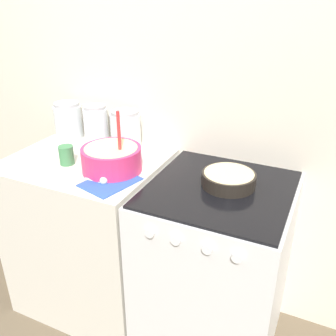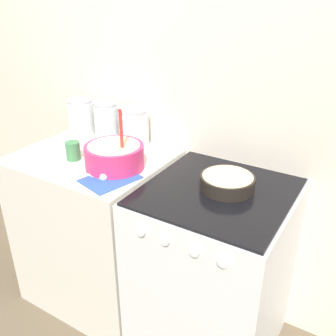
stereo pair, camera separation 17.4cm
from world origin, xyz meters
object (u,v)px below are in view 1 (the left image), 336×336
stove (214,269)px  mixing_bowl (112,158)px  storage_jar_left (69,122)px  baking_pan (229,179)px  tin_can (66,155)px  storage_jar_right (126,132)px  storage_jar_middle (96,127)px

stove → mixing_bowl: size_ratio=3.04×
storage_jar_left → stove: bearing=-12.8°
stove → baking_pan: (0.03, 0.03, 0.50)m
baking_pan → tin_can: 0.82m
baking_pan → tin_can: size_ratio=2.52×
stove → mixing_bowl: mixing_bowl is taller
storage_jar_left → storage_jar_right: 0.39m
storage_jar_middle → storage_jar_right: 0.20m
storage_jar_left → storage_jar_middle: bearing=-0.0°
storage_jar_middle → storage_jar_right: (0.20, 0.00, -0.00)m
storage_jar_left → tin_can: bearing=-53.6°
storage_jar_left → storage_jar_right: bearing=-0.0°
mixing_bowl → baking_pan: (0.56, 0.09, -0.03)m
mixing_bowl → storage_jar_middle: bearing=135.0°
mixing_bowl → tin_can: bearing=-172.7°
baking_pan → storage_jar_left: (-1.04, 0.19, 0.05)m
stove → mixing_bowl: bearing=-174.1°
tin_can → stove: bearing=6.4°
stove → baking_pan: 0.50m
mixing_bowl → storage_jar_right: (-0.09, 0.28, 0.02)m
storage_jar_right → storage_jar_middle: bearing=180.0°
mixing_bowl → tin_can: (-0.25, -0.03, -0.02)m
storage_jar_left → tin_can: 0.40m
mixing_bowl → stove: bearing=5.9°
storage_jar_left → storage_jar_middle: size_ratio=0.96×
stove → storage_jar_middle: bearing=164.3°
mixing_bowl → storage_jar_middle: size_ratio=1.42×
mixing_bowl → baking_pan: size_ratio=1.27×
storage_jar_right → tin_can: storage_jar_right is taller
baking_pan → storage_jar_middle: (-0.84, 0.19, 0.06)m
baking_pan → storage_jar_right: (-0.65, 0.19, 0.06)m
baking_pan → storage_jar_left: 1.06m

